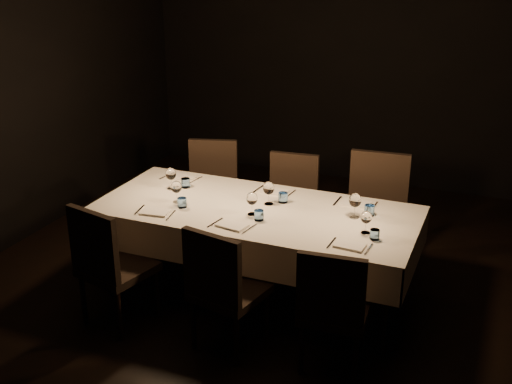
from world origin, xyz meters
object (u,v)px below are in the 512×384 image
at_px(dining_table, 256,217).
at_px(chair_near_left, 108,262).
at_px(chair_near_right, 333,305).
at_px(chair_near_center, 222,285).
at_px(chair_far_left, 212,187).
at_px(chair_far_right, 375,211).
at_px(chair_far_center, 291,201).

distance_m(dining_table, chair_near_left, 1.19).
xyz_separation_m(dining_table, chair_near_right, (0.85, -0.75, -0.18)).
bearing_deg(chair_near_center, chair_far_left, -50.61).
bearing_deg(chair_far_right, chair_near_left, -139.43).
bearing_deg(chair_near_left, chair_far_left, -77.28).
bearing_deg(chair_near_right, chair_far_left, -48.69).
relative_size(dining_table, chair_far_right, 2.39).
bearing_deg(chair_far_right, chair_far_center, 171.35).
distance_m(chair_near_right, chair_far_right, 1.51).
xyz_separation_m(chair_near_center, chair_far_left, (-0.88, 1.65, 0.01)).
xyz_separation_m(dining_table, chair_near_center, (0.08, -0.81, -0.16)).
bearing_deg(chair_far_center, chair_far_left, 173.29).
bearing_deg(dining_table, chair_far_left, 133.67).
relative_size(dining_table, chair_far_center, 2.69).
bearing_deg(chair_far_center, chair_near_right, -66.96).
distance_m(chair_near_left, chair_near_right, 1.68).
relative_size(chair_near_center, chair_far_center, 1.01).
relative_size(chair_far_center, chair_far_right, 0.89).
relative_size(chair_near_center, chair_near_right, 1.03).
distance_m(chair_near_center, chair_far_right, 1.72).
xyz_separation_m(dining_table, chair_far_left, (-0.80, 0.84, -0.16)).
height_order(chair_near_center, chair_near_right, chair_near_center).
bearing_deg(chair_near_right, chair_near_left, -1.69).
xyz_separation_m(chair_near_right, chair_far_right, (-0.06, 1.51, 0.07)).
bearing_deg(chair_far_left, dining_table, -62.88).
height_order(chair_far_center, chair_far_right, chair_far_right).
xyz_separation_m(chair_near_right, chair_far_left, (-1.65, 1.59, 0.02)).
bearing_deg(chair_near_right, chair_far_center, -66.50).
height_order(dining_table, chair_near_right, chair_near_right).
xyz_separation_m(chair_near_left, chair_far_center, (0.83, 1.66, -0.02)).
distance_m(dining_table, chair_far_center, 0.84).
height_order(dining_table, chair_near_center, chair_near_center).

